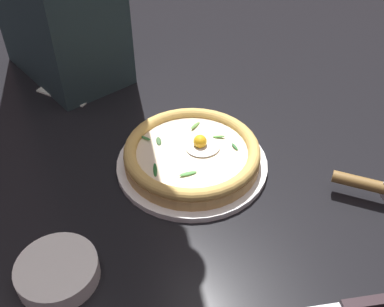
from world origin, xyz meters
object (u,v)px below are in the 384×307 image
(pizza, at_px, (192,153))
(side_bowl, at_px, (58,271))
(folded_napkin, at_px, (71,89))
(pizza_cutter, at_px, (371,185))
(table_knife, at_px, (344,307))

(pizza, height_order, side_bowl, pizza)
(side_bowl, bearing_deg, pizza, 29.14)
(pizza, distance_m, folded_napkin, 0.40)
(side_bowl, relative_size, pizza_cutter, 1.04)
(pizza_cutter, bearing_deg, pizza, 142.10)
(folded_napkin, bearing_deg, pizza, -64.83)
(table_knife, bearing_deg, side_bowl, 150.95)
(pizza, xyz_separation_m, pizza_cutter, (0.26, -0.20, 0.00))
(pizza, bearing_deg, pizza_cutter, -37.90)
(side_bowl, height_order, folded_napkin, side_bowl)
(folded_napkin, bearing_deg, side_bowl, -102.31)
(side_bowl, xyz_separation_m, table_knife, (0.37, -0.21, -0.01))
(pizza, xyz_separation_m, folded_napkin, (-0.17, 0.36, -0.03))
(pizza_cutter, relative_size, folded_napkin, 0.86)
(pizza, bearing_deg, table_knife, -76.50)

